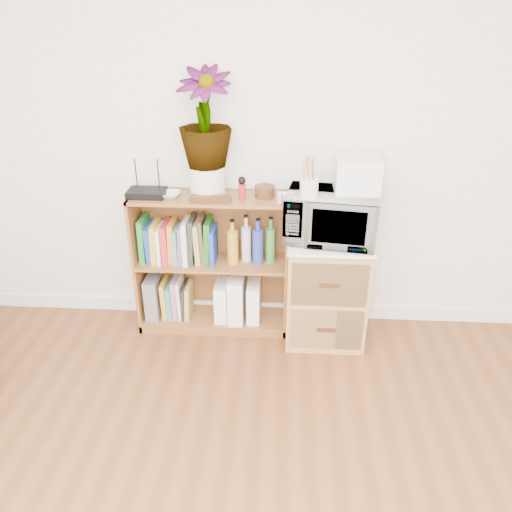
{
  "coord_description": "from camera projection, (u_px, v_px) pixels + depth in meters",
  "views": [
    {
      "loc": [
        0.12,
        -0.8,
        2.02
      ],
      "look_at": [
        -0.05,
        1.95,
        0.62
      ],
      "focal_mm": 35.0,
      "sensor_mm": 36.0,
      "label": 1
    }
  ],
  "objects": [
    {
      "name": "liquor_bottles",
      "position": [
        250.0,
        241.0,
        3.21
      ],
      "size": [
        0.31,
        0.07,
        0.31
      ],
      "color": "#C18A24",
      "rests_on": "bookshelf"
    },
    {
      "name": "wooden_bowl",
      "position": [
        265.0,
        192.0,
        3.06
      ],
      "size": [
        0.12,
        0.12,
        0.07
      ],
      "primitive_type": "cylinder",
      "color": "#3D2310",
      "rests_on": "bookshelf"
    },
    {
      "name": "paint_jars",
      "position": [
        285.0,
        199.0,
        2.97
      ],
      "size": [
        0.11,
        0.04,
        0.06
      ],
      "primitive_type": "cube",
      "color": "pink",
      "rests_on": "bookshelf"
    },
    {
      "name": "magazine_holder_left",
      "position": [
        222.0,
        300.0,
        3.42
      ],
      "size": [
        0.08,
        0.21,
        0.27
      ],
      "primitive_type": "cube",
      "color": "white",
      "rests_on": "bookshelf"
    },
    {
      "name": "plant_pot",
      "position": [
        207.0,
        181.0,
        3.07
      ],
      "size": [
        0.22,
        0.22,
        0.19
      ],
      "primitive_type": "cylinder",
      "color": "silver",
      "rests_on": "bookshelf"
    },
    {
      "name": "skirting_board",
      "position": [
        265.0,
        308.0,
        3.6
      ],
      "size": [
        4.0,
        0.02,
        0.1
      ],
      "primitive_type": "cube",
      "color": "white",
      "rests_on": "ground"
    },
    {
      "name": "pen_cup",
      "position": [
        309.0,
        188.0,
        2.85
      ],
      "size": [
        0.1,
        0.1,
        0.11
      ],
      "primitive_type": "cylinder",
      "color": "silver",
      "rests_on": "microwave"
    },
    {
      "name": "wicker_unit",
      "position": [
        325.0,
        290.0,
        3.25
      ],
      "size": [
        0.5,
        0.45,
        0.7
      ],
      "primitive_type": "cube",
      "color": "#9E7542",
      "rests_on": "ground"
    },
    {
      "name": "white_bowl",
      "position": [
        170.0,
        195.0,
        3.07
      ],
      "size": [
        0.13,
        0.13,
        0.03
      ],
      "primitive_type": "imported",
      "color": "silver",
      "rests_on": "bookshelf"
    },
    {
      "name": "cookbooks",
      "position": [
        179.0,
        241.0,
        3.24
      ],
      "size": [
        0.49,
        0.2,
        0.31
      ],
      "color": "#20792C",
      "rests_on": "bookshelf"
    },
    {
      "name": "magazine_holder_right",
      "position": [
        254.0,
        301.0,
        3.4
      ],
      "size": [
        0.09,
        0.22,
        0.27
      ],
      "primitive_type": "cube",
      "color": "white",
      "rests_on": "bookshelf"
    },
    {
      "name": "lower_books",
      "position": [
        177.0,
        298.0,
        3.44
      ],
      "size": [
        0.2,
        0.19,
        0.29
      ],
      "color": "gold",
      "rests_on": "bookshelf"
    },
    {
      "name": "magazine_holder_mid",
      "position": [
        237.0,
        297.0,
        3.4
      ],
      "size": [
        0.1,
        0.26,
        0.32
      ],
      "primitive_type": "cube",
      "color": "white",
      "rests_on": "bookshelf"
    },
    {
      "name": "microwave",
      "position": [
        331.0,
        216.0,
        3.01
      ],
      "size": [
        0.59,
        0.44,
        0.3
      ],
      "primitive_type": "imported",
      "rotation": [
        0.0,
        0.0,
        -0.15
      ],
      "color": "white",
      "rests_on": "wicker_unit"
    },
    {
      "name": "trinket_box",
      "position": [
        211.0,
        199.0,
        2.99
      ],
      "size": [
        0.25,
        0.06,
        0.04
      ],
      "primitive_type": "cube",
      "color": "#3C2110",
      "rests_on": "bookshelf"
    },
    {
      "name": "file_box",
      "position": [
        154.0,
        295.0,
        3.44
      ],
      "size": [
        0.09,
        0.24,
        0.3
      ],
      "primitive_type": "cube",
      "color": "slate",
      "rests_on": "bookshelf"
    },
    {
      "name": "bookshelf",
      "position": [
        212.0,
        264.0,
        3.31
      ],
      "size": [
        1.0,
        0.3,
        0.95
      ],
      "primitive_type": "cube",
      "color": "brown",
      "rests_on": "ground"
    },
    {
      "name": "potted_plant",
      "position": [
        205.0,
        118.0,
        2.89
      ],
      "size": [
        0.32,
        0.32,
        0.57
      ],
      "primitive_type": "imported",
      "color": "#3A702C",
      "rests_on": "plant_pot"
    },
    {
      "name": "small_appliance",
      "position": [
        357.0,
        175.0,
        2.93
      ],
      "size": [
        0.26,
        0.21,
        0.2
      ],
      "primitive_type": "cube",
      "color": "silver",
      "rests_on": "microwave"
    },
    {
      "name": "router",
      "position": [
        147.0,
        193.0,
        3.08
      ],
      "size": [
        0.23,
        0.16,
        0.04
      ],
      "primitive_type": "cube",
      "color": "black",
      "rests_on": "bookshelf"
    },
    {
      "name": "kokeshi_doll",
      "position": [
        242.0,
        192.0,
        3.02
      ],
      "size": [
        0.04,
        0.04,
        0.1
      ],
      "primitive_type": "cylinder",
      "color": "#B3161C",
      "rests_on": "bookshelf"
    }
  ]
}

